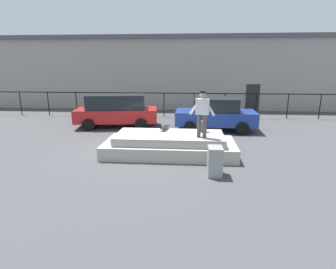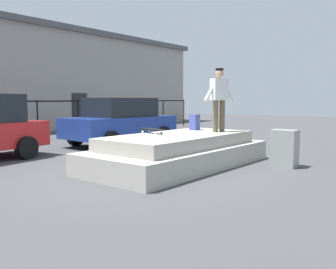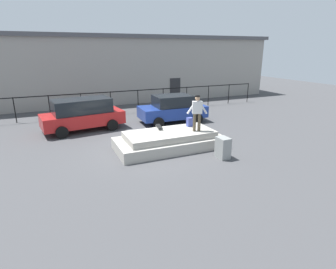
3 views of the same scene
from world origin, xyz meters
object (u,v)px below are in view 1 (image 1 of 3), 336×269
Objects in this scene: skateboarder at (202,111)px; skateboard at (165,127)px; car_red_hatchback_near at (117,110)px; car_blue_sedan_mid at (215,114)px; backpack at (203,126)px; utility_box at (215,161)px.

skateboarder is 2.00× the size of skateboard.
car_blue_sedan_mid is at bearing -4.01° from car_red_hatchback_near.
car_red_hatchback_near is (-3.06, 3.99, 0.05)m from skateboard.
skateboard is 5.02m from car_red_hatchback_near.
backpack is 0.48× the size of utility_box.
skateboard is 1.54m from backpack.
skateboarder is at bearing 101.11° from utility_box.
skateboarder reaches higher than car_red_hatchback_near.
skateboard is (-1.45, 1.08, -0.86)m from skateboarder.
backpack is (1.52, -0.25, 0.12)m from skateboard.
car_blue_sedan_mid is 4.60× the size of utility_box.
backpack is (0.07, 0.83, -0.74)m from skateboarder.
utility_box is at bearing 90.24° from backpack.
car_red_hatchback_near is at bearing -49.29° from backpack.
car_red_hatchback_near reaches higher than skateboard.
car_blue_sedan_mid is at bearing 56.95° from skateboard.
backpack is 2.56m from utility_box.
skateboarder reaches higher than skateboard.
skateboarder reaches higher than car_blue_sedan_mid.
car_blue_sedan_mid is at bearing 79.13° from skateboarder.
skateboarder is at bearing -36.80° from skateboard.
skateboarder is 4.86m from car_blue_sedan_mid.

